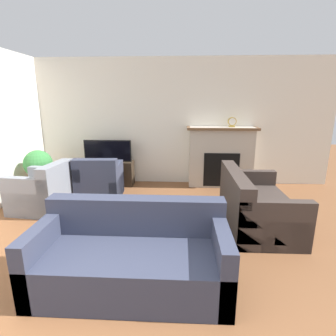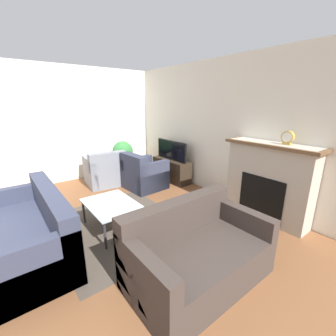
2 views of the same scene
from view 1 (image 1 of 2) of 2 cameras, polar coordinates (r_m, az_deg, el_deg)
name	(u,v)px [view 1 (image 1 of 2)]	position (r m, az deg, el deg)	size (l,w,h in m)	color
wall_back	(149,122)	(5.84, -4.08, 9.88)	(7.85, 0.06, 2.70)	silver
area_rug	(152,228)	(3.94, -3.54, -12.94)	(2.13, 1.88, 0.00)	#4C4238
fireplace	(221,156)	(5.74, 11.40, 2.64)	(1.46, 0.43, 1.28)	#B2A899
tv_stand	(109,173)	(5.92, -12.72, -1.05)	(1.08, 0.37, 0.53)	#2D2319
tv	(108,151)	(5.81, -12.99, 3.67)	(1.02, 0.06, 0.46)	black
couch_sectional	(132,257)	(2.80, -7.74, -18.73)	(1.88, 0.87, 0.82)	#33384C
couch_loveseat	(255,207)	(4.13, 18.33, -7.99)	(0.91, 1.53, 0.82)	#3D332D
armchair_by_window	(43,193)	(4.94, -25.49, -4.87)	(0.91, 0.90, 0.82)	gray
armchair_accent	(100,183)	(5.12, -14.63, -3.18)	(0.82, 0.83, 0.82)	#33384C
coffee_table	(151,207)	(3.70, -3.80, -8.53)	(0.93, 0.68, 0.41)	#333338
potted_plant	(39,167)	(5.65, -26.33, 0.16)	(0.53, 0.53, 0.90)	#AD704C
mantel_clock	(232,122)	(5.67, 13.76, 9.72)	(0.17, 0.07, 0.20)	#B79338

